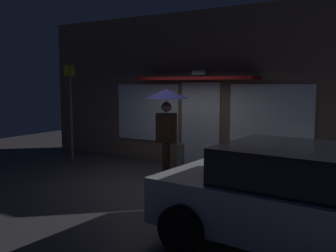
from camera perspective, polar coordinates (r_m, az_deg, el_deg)
ground_plane at (r=8.20m, az=-1.68°, el=-8.75°), size 18.00×18.00×0.00m
building_facade at (r=9.98m, az=5.42°, el=5.63°), size 10.32×1.00×4.07m
person_with_umbrella at (r=8.46m, az=-0.25°, el=2.63°), size 1.01×1.01×2.04m
parked_car at (r=5.03m, az=21.11°, el=-10.56°), size 4.03×2.30×1.36m
street_sign_post at (r=10.51m, az=-14.68°, el=2.95°), size 0.40×0.07×2.77m
sidewalk_bollard at (r=9.71m, az=1.89°, el=-4.53°), size 0.21×0.21×0.61m
sidewalk_bollard_2 at (r=8.19m, az=14.57°, el=-6.78°), size 0.29×0.29×0.61m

